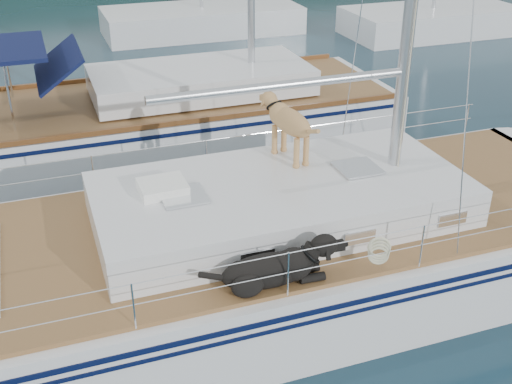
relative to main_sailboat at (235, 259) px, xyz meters
name	(u,v)px	position (x,y,z in m)	size (l,w,h in m)	color
ground	(229,298)	(-0.10, 0.00, -0.68)	(120.00, 120.00, 0.00)	black
main_sailboat	(235,259)	(0.00, 0.00, 0.00)	(12.00, 3.80, 14.01)	white
neighbor_sailboat	(155,120)	(0.08, 6.02, -0.05)	(11.00, 3.50, 13.30)	white
bg_boat_center	(202,21)	(3.90, 16.00, -0.23)	(7.20, 3.00, 11.65)	white
bg_boat_east	(432,21)	(11.90, 13.00, -0.22)	(6.40, 3.00, 11.65)	white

